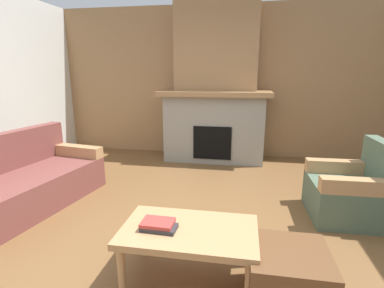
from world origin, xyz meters
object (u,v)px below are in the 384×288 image
(fireplace, at_px, (215,94))
(armchair, at_px, (352,192))
(ottoman, at_px, (288,278))
(coffee_table, at_px, (189,235))
(couch, at_px, (23,183))

(fireplace, relative_size, armchair, 3.18)
(fireplace, bearing_deg, ottoman, -76.05)
(coffee_table, height_order, ottoman, coffee_table)
(coffee_table, bearing_deg, fireplace, 92.43)
(fireplace, xyz_separation_m, couch, (-2.00, -2.36, -0.88))
(couch, relative_size, coffee_table, 1.91)
(fireplace, bearing_deg, coffee_table, -87.57)
(fireplace, relative_size, couch, 1.41)
(fireplace, distance_m, couch, 3.22)
(armchair, xyz_separation_m, ottoman, (-0.85, -1.41, -0.09))
(ottoman, bearing_deg, couch, 160.12)
(coffee_table, bearing_deg, couch, 157.04)
(fireplace, xyz_separation_m, coffee_table, (0.14, -3.27, -0.79))
(couch, height_order, armchair, same)
(armchair, bearing_deg, couch, -174.13)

